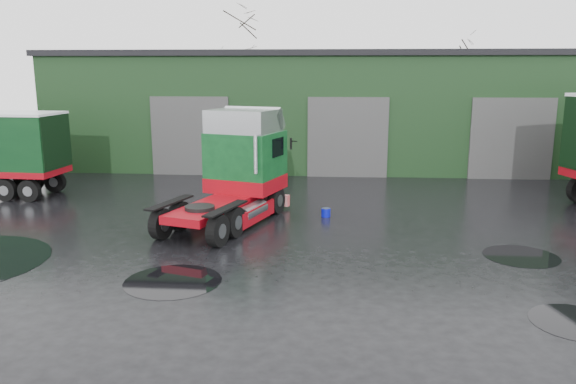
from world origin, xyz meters
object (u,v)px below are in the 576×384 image
Objects in this scene: hero_tractor at (222,169)px; wash_bucket at (326,212)px; warehouse at (345,107)px; tree_back_b at (447,91)px; tree_back_a at (239,77)px.

wash_bucket is at bearing 40.11° from hero_tractor.
warehouse is 12.82m from tree_back_b.
hero_tractor is at bearing -158.11° from wash_bucket.
warehouse is at bearing -128.66° from tree_back_b.
tree_back_b is (8.99, 24.07, 3.59)m from wash_bucket.
hero_tractor is 28.47m from tree_back_b.
tree_back_b is at bearing 69.52° from wash_bucket.
wash_bucket is at bearing -73.77° from tree_back_a.
tree_back_b is (16.00, 0.00, -1.00)m from tree_back_a.
warehouse is at bearing 85.98° from wash_bucket.
warehouse is 16.19m from hero_tractor.
wash_bucket is 0.03× the size of tree_back_a.
wash_bucket is (3.55, 1.43, -1.82)m from hero_tractor.
tree_back_b reaches higher than wash_bucket.
tree_back_a reaches higher than hero_tractor.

